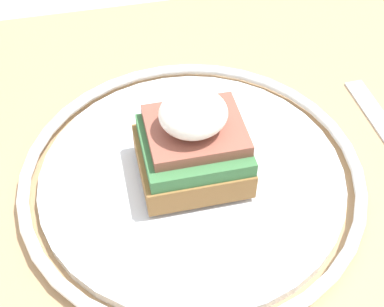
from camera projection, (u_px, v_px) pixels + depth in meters
dining_table at (232, 291)px, 0.51m from camera, size 1.15×0.66×0.72m
plate at (192, 175)px, 0.45m from camera, size 0.29×0.29×0.02m
sandwich at (193, 143)px, 0.42m from camera, size 0.09×0.08×0.08m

